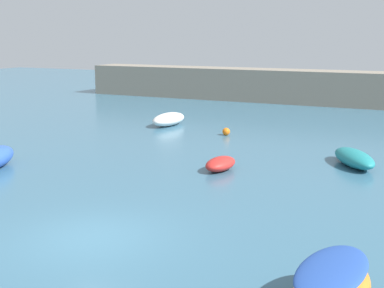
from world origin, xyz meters
TOP-DOWN VIEW (x-y plane):
  - ground_plane at (0.00, 0.00)m, footprint 120.00×120.00m
  - harbor_breakwater at (0.00, 32.27)m, footprint 44.48×3.29m
  - fishing_dinghy_green at (0.25, 8.52)m, footprint 1.16×1.94m
  - rowboat_white_midwater at (-7.11, 17.53)m, footprint 1.50×3.15m
  - rowboat_blue_near at (5.12, 11.80)m, footprint 2.74×3.40m
  - mooring_buoy_orange at (-2.59, 16.01)m, footprint 0.43×0.43m

SIDE VIEW (x-z plane):
  - ground_plane at x=0.00m, z-range -0.20..0.00m
  - mooring_buoy_orange at x=-2.59m, z-range 0.00..0.43m
  - fishing_dinghy_green at x=0.25m, z-range 0.00..0.58m
  - rowboat_blue_near at x=5.12m, z-range 0.00..0.69m
  - rowboat_white_midwater at x=-7.11m, z-range 0.00..0.79m
  - harbor_breakwater at x=0.00m, z-range 0.00..2.71m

